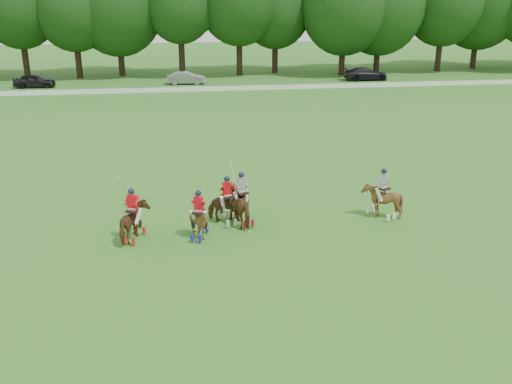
{
  "coord_description": "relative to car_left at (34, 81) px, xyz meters",
  "views": [
    {
      "loc": [
        -0.76,
        -19.1,
        9.95
      ],
      "look_at": [
        2.47,
        4.2,
        1.4
      ],
      "focal_mm": 40.0,
      "sensor_mm": 36.0,
      "label": 1
    }
  ],
  "objects": [
    {
      "name": "polo_stripe_b",
      "position": [
        23.43,
        -38.6,
        0.14
      ],
      "size": [
        1.88,
        1.94,
        2.33
      ],
      "color": "#482B13",
      "rests_on": "ground"
    },
    {
      "name": "car_mid",
      "position": [
        15.53,
        0.0,
        -0.04
      ],
      "size": [
        4.09,
        1.62,
        1.33
      ],
      "primitive_type": "imported",
      "rotation": [
        0.0,
        0.0,
        1.51
      ],
      "color": "gray",
      "rests_on": "ground"
    },
    {
      "name": "polo_ball",
      "position": [
        17.29,
        -39.5,
        -0.66
      ],
      "size": [
        0.09,
        0.09,
        0.09
      ],
      "primitive_type": "sphere",
      "color": "white",
      "rests_on": "ground"
    },
    {
      "name": "car_left",
      "position": [
        0.0,
        0.0,
        0.0
      ],
      "size": [
        4.2,
        1.81,
        1.41
      ],
      "primitive_type": "imported",
      "rotation": [
        0.0,
        0.0,
        1.54
      ],
      "color": "black",
      "rests_on": "ground"
    },
    {
      "name": "car_right",
      "position": [
        35.34,
        0.0,
        -0.01
      ],
      "size": [
        4.81,
        1.98,
        1.39
      ],
      "primitive_type": "imported",
      "rotation": [
        0.0,
        0.0,
        1.58
      ],
      "color": "black",
      "rests_on": "ground"
    },
    {
      "name": "tree_line",
      "position": [
        15.53,
        5.55,
        7.52
      ],
      "size": [
        117.98,
        14.32,
        14.75
      ],
      "color": "black",
      "rests_on": "ground"
    },
    {
      "name": "polo_stripe_a",
      "position": [
        17.08,
        -38.44,
        0.17
      ],
      "size": [
        1.62,
        2.2,
        2.39
      ],
      "color": "#482B13",
      "rests_on": "ground"
    },
    {
      "name": "polo_red_a",
      "position": [
        12.49,
        -39.56,
        0.11
      ],
      "size": [
        1.39,
        2.01,
        2.8
      ],
      "color": "#482B13",
      "rests_on": "ground"
    },
    {
      "name": "boundary_rail",
      "position": [
        15.27,
        -4.5,
        -0.49
      ],
      "size": [
        120.0,
        0.1,
        0.44
      ],
      "primitive_type": "cube",
      "color": "white",
      "rests_on": "ground"
    },
    {
      "name": "polo_red_b",
      "position": [
        16.46,
        -38.33,
        0.07
      ],
      "size": [
        1.73,
        1.57,
        2.74
      ],
      "color": "#482B13",
      "rests_on": "ground"
    },
    {
      "name": "ground",
      "position": [
        15.27,
        -42.5,
        -0.71
      ],
      "size": [
        180.0,
        180.0,
        0.0
      ],
      "primitive_type": "plane",
      "color": "#2D661D",
      "rests_on": "ground"
    },
    {
      "name": "polo_red_c",
      "position": [
        15.16,
        -39.75,
        0.04
      ],
      "size": [
        1.47,
        1.55,
        2.11
      ],
      "color": "#482B13",
      "rests_on": "ground"
    }
  ]
}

